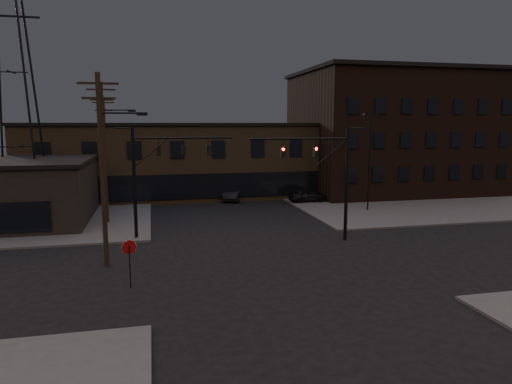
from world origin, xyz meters
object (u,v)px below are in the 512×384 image
traffic_signal_near (332,172)px  car_crossing (235,193)px  parked_car_lot_a (308,195)px  stop_sign (129,252)px  parked_car_lot_b (381,185)px  traffic_signal_far (153,169)px

traffic_signal_near → car_crossing: 19.43m
traffic_signal_near → parked_car_lot_a: (3.64, 15.18, -4.11)m
stop_sign → parked_car_lot_a: size_ratio=0.63×
stop_sign → parked_car_lot_b: 38.70m
parked_car_lot_b → stop_sign: bearing=117.3°
traffic_signal_far → parked_car_lot_a: 20.02m
parked_car_lot_b → car_crossing: 18.22m
traffic_signal_far → traffic_signal_near: bearing=-16.2°
parked_car_lot_a → car_crossing: car_crossing is taller
traffic_signal_near → stop_sign: (-13.36, -6.49, -3.09)m
traffic_signal_far → car_crossing: traffic_signal_far is taller
parked_car_lot_a → car_crossing: (-7.09, 3.49, -0.03)m
traffic_signal_far → parked_car_lot_b: bearing=31.9°
traffic_signal_near → parked_car_lot_b: size_ratio=1.64×
traffic_signal_near → car_crossing: (-3.45, 18.66, -4.14)m
parked_car_lot_a → parked_car_lot_b: 12.13m
traffic_signal_far → parked_car_lot_a: bearing=36.6°
traffic_signal_near → car_crossing: traffic_signal_near is taller
traffic_signal_far → car_crossing: 17.95m
parked_car_lot_b → car_crossing: (-18.16, -1.48, -0.06)m
traffic_signal_far → car_crossing: size_ratio=1.66×
stop_sign → traffic_signal_near: bearing=25.9°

